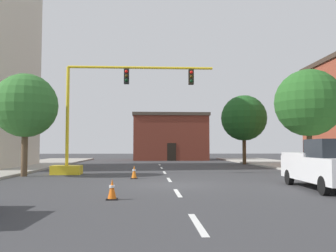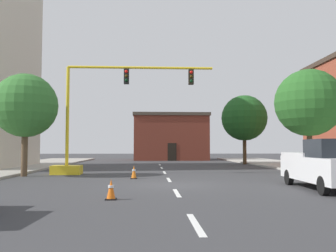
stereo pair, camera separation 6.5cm
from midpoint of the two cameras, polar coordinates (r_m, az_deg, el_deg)
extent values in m
plane|color=#38383A|center=(16.77, 0.56, -9.06)|extent=(160.00, 160.00, 0.00)
cube|color=#B2ADA3|center=(27.80, 24.42, -6.33)|extent=(6.00, 56.00, 0.14)
cube|color=silver|center=(8.39, 4.35, -14.84)|extent=(0.16, 2.40, 0.01)
cube|color=silver|center=(13.79, 1.36, -10.29)|extent=(0.16, 2.40, 0.01)
cube|color=silver|center=(19.25, 0.08, -8.30)|extent=(0.16, 2.40, 0.01)
cube|color=silver|center=(24.73, -0.62, -7.19)|extent=(0.16, 2.40, 0.01)
cube|color=silver|center=(30.21, -1.07, -6.48)|extent=(0.16, 2.40, 0.01)
cube|color=silver|center=(35.70, -1.38, -5.99)|extent=(0.16, 2.40, 0.01)
cube|color=brown|center=(49.94, 0.22, -1.97)|extent=(9.49, 8.23, 5.68)
cube|color=#4C4238|center=(50.10, 0.22, 1.50)|extent=(9.79, 8.53, 0.40)
cube|color=black|center=(45.79, 0.52, -4.03)|extent=(1.10, 0.06, 2.20)
cube|color=yellow|center=(23.89, -15.46, -6.56)|extent=(1.80, 1.20, 0.55)
cylinder|color=yellow|center=(23.93, -15.34, 1.53)|extent=(0.20, 0.20, 6.20)
cylinder|color=yellow|center=(23.85, -4.27, 8.98)|extent=(9.16, 0.16, 0.16)
cube|color=black|center=(23.77, -6.50, 7.61)|extent=(0.32, 0.36, 0.95)
sphere|color=red|center=(23.64, -6.52, 8.36)|extent=(0.20, 0.20, 0.20)
sphere|color=#38280A|center=(23.59, -6.53, 7.69)|extent=(0.20, 0.20, 0.20)
sphere|color=black|center=(23.53, -6.53, 7.02)|extent=(0.20, 0.20, 0.20)
cube|color=black|center=(23.88, 3.51, 7.55)|extent=(0.32, 0.36, 0.95)
sphere|color=red|center=(23.75, 3.56, 8.29)|extent=(0.20, 0.20, 0.20)
sphere|color=#38280A|center=(23.70, 3.56, 7.62)|extent=(0.20, 0.20, 0.20)
sphere|color=black|center=(23.65, 3.56, 6.96)|extent=(0.20, 0.20, 0.20)
cylinder|color=#4C3823|center=(37.33, 11.65, -3.59)|extent=(0.36, 0.36, 2.90)
sphere|color=#1E511E|center=(37.44, 11.59, 1.23)|extent=(4.52, 4.52, 4.52)
cylinder|color=brown|center=(22.99, -21.37, -3.87)|extent=(0.36, 0.36, 2.73)
sphere|color=#33702D|center=(23.11, -21.23, 2.98)|extent=(3.72, 3.72, 3.72)
cylinder|color=#4C3823|center=(27.50, 20.96, -3.42)|extent=(0.36, 0.36, 3.04)
sphere|color=#286023|center=(27.68, 20.82, 3.38)|extent=(4.70, 4.70, 4.70)
cube|color=white|center=(16.16, 23.20, -6.11)|extent=(2.27, 5.49, 0.95)
cube|color=white|center=(17.24, 21.59, -4.11)|extent=(2.14, 2.90, 0.16)
cylinder|color=black|center=(14.16, 22.85, -8.49)|extent=(0.25, 0.69, 0.68)
cylinder|color=black|center=(18.23, 23.55, -7.25)|extent=(0.25, 0.69, 0.68)
cylinder|color=black|center=(17.59, 18.12, -7.52)|extent=(0.25, 0.69, 0.68)
cube|color=black|center=(20.02, -5.36, -8.05)|extent=(0.36, 0.36, 0.04)
cone|color=orange|center=(19.99, -5.35, -7.03)|extent=(0.28, 0.28, 0.67)
cylinder|color=white|center=(19.98, -5.35, -6.80)|extent=(0.19, 0.19, 0.08)
cube|color=black|center=(12.20, -8.80, -11.10)|extent=(0.36, 0.36, 0.04)
cone|color=orange|center=(12.16, -8.79, -9.56)|extent=(0.28, 0.28, 0.62)
cylinder|color=white|center=(12.15, -8.78, -9.21)|extent=(0.19, 0.19, 0.08)
camera|label=1|loc=(0.03, -90.07, 0.00)|focal=39.46mm
camera|label=2|loc=(0.03, 89.93, 0.00)|focal=39.46mm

